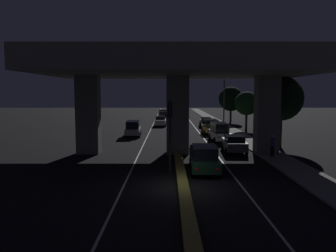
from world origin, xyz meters
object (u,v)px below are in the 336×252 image
at_px(car_silver_lead_oncoming, 133,128).
at_px(pedestrian_on_sidewalk, 272,146).
at_px(car_taxi_yellow_fourth, 210,126).
at_px(car_grey_third_oncoming, 163,116).
at_px(traffic_light_left_of_median, 170,123).
at_px(car_white_second_oncoming, 160,121).
at_px(car_dark_green_lead, 204,159).
at_px(car_dark_green_fifth, 206,122).
at_px(car_taxi_yellow_fourth_oncoming, 163,113).
at_px(motorcycle_red_filtering_near, 191,155).
at_px(motorcycle_black_filtering_mid, 184,142).
at_px(street_lamp, 222,95).
at_px(car_grey_second, 234,143).
at_px(car_white_sixth, 183,118).
at_px(car_white_third, 219,131).

relative_size(car_silver_lead_oncoming, pedestrian_on_sidewalk, 2.59).
distance_m(car_taxi_yellow_fourth, car_grey_third_oncoming, 19.14).
bearing_deg(car_silver_lead_oncoming, car_taxi_yellow_fourth, 103.46).
bearing_deg(traffic_light_left_of_median, car_white_second_oncoming, 92.46).
distance_m(car_dark_green_lead, car_dark_green_fifth, 29.75).
bearing_deg(car_taxi_yellow_fourth_oncoming, motorcycle_red_filtering_near, 3.45).
distance_m(car_white_second_oncoming, motorcycle_black_filtering_mid, 21.03).
bearing_deg(pedestrian_on_sidewalk, car_taxi_yellow_fourth, 100.19).
bearing_deg(street_lamp, car_silver_lead_oncoming, -148.38).
distance_m(car_dark_green_lead, car_white_second_oncoming, 30.66).
xyz_separation_m(car_dark_green_fifth, car_grey_third_oncoming, (-6.78, 9.52, 0.20)).
distance_m(car_dark_green_fifth, motorcycle_black_filtering_mid, 20.41).
bearing_deg(car_dark_green_fifth, traffic_light_left_of_median, 171.23).
height_order(car_grey_second, car_grey_third_oncoming, car_grey_third_oncoming).
distance_m(traffic_light_left_of_median, street_lamp, 27.05).
xyz_separation_m(traffic_light_left_of_median, street_lamp, (7.66, 25.88, 1.74)).
bearing_deg(car_white_sixth, motorcycle_black_filtering_mid, 179.35).
distance_m(car_grey_second, car_dark_green_fifth, 22.19).
distance_m(motorcycle_red_filtering_near, motorcycle_black_filtering_mid, 6.84).
bearing_deg(car_white_second_oncoming, car_grey_second, 17.95).
height_order(car_white_third, car_white_second_oncoming, car_white_third).
xyz_separation_m(car_white_third, car_taxi_yellow_fourth_oncoming, (-6.81, 36.86, -0.25)).
relative_size(car_white_third, car_dark_green_fifth, 1.11).
bearing_deg(car_white_third, car_grey_second, 179.41).
relative_size(street_lamp, motorcycle_red_filtering_near, 5.11).
bearing_deg(car_taxi_yellow_fourth_oncoming, motorcycle_black_filtering_mid, 3.75).
height_order(car_dark_green_lead, motorcycle_black_filtering_mid, car_dark_green_lead).
relative_size(traffic_light_left_of_median, car_white_second_oncoming, 1.21).
distance_m(car_grey_second, pedestrian_on_sidewalk, 3.59).
bearing_deg(street_lamp, car_dark_green_lead, -101.86).
height_order(car_silver_lead_oncoming, pedestrian_on_sidewalk, car_silver_lead_oncoming).
bearing_deg(motorcycle_red_filtering_near, car_grey_third_oncoming, 8.37).
distance_m(street_lamp, motorcycle_red_filtering_near, 24.05).
bearing_deg(car_taxi_yellow_fourth, car_dark_green_lead, 171.12).
bearing_deg(car_grey_second, car_taxi_yellow_fourth_oncoming, 11.71).
bearing_deg(pedestrian_on_sidewalk, street_lamp, 91.80).
bearing_deg(traffic_light_left_of_median, car_grey_third_oncoming, 91.51).
xyz_separation_m(street_lamp, motorcycle_red_filtering_near, (-6.05, -22.85, -4.41)).
distance_m(street_lamp, car_white_sixth, 13.71).
height_order(car_grey_third_oncoming, motorcycle_black_filtering_mid, car_grey_third_oncoming).
bearing_deg(car_dark_green_fifth, car_grey_second, -177.91).
distance_m(car_white_third, car_white_sixth, 23.48).
height_order(car_white_third, motorcycle_red_filtering_near, car_white_third).
relative_size(car_grey_second, car_dark_green_fifth, 0.97).
bearing_deg(motorcycle_black_filtering_mid, car_white_third, -41.89).
xyz_separation_m(car_white_third, motorcycle_red_filtering_near, (-3.90, -11.56, -0.43)).
distance_m(car_silver_lead_oncoming, pedestrian_on_sidewalk, 18.40).
relative_size(car_white_sixth, car_white_second_oncoming, 1.08).
bearing_deg(car_dark_green_fifth, motorcycle_black_filtering_mid, 169.91).
bearing_deg(car_dark_green_lead, car_grey_second, -22.99).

